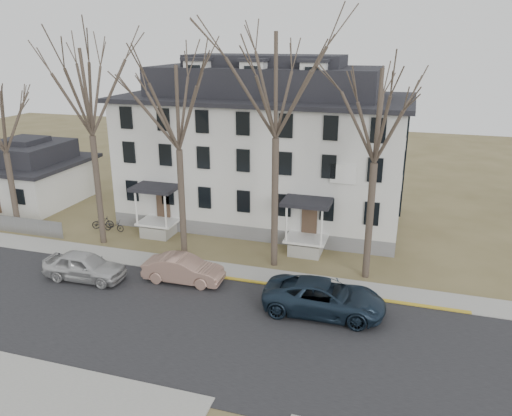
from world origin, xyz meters
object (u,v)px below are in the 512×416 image
(tree_mid_left, at_px, (177,102))
(car_tan, at_px, (183,270))
(tree_far_left, at_px, (87,86))
(bicycle_right, at_px, (103,223))
(car_silver, at_px, (85,267))
(small_house, at_px, (29,175))
(boarding_house, at_px, (265,148))
(bicycle_left, at_px, (114,226))
(tree_mid_right, at_px, (378,110))
(tree_bungalow, at_px, (0,118))
(car_navy, at_px, (324,298))
(tree_center, at_px, (276,78))

(tree_mid_left, height_order, car_tan, tree_mid_left)
(tree_far_left, bearing_deg, bicycle_right, 123.77)
(car_silver, bearing_deg, small_house, 47.63)
(boarding_house, relative_size, bicycle_left, 13.07)
(tree_mid_left, distance_m, tree_mid_right, 11.50)
(small_house, height_order, tree_mid_right, tree_mid_right)
(car_silver, bearing_deg, tree_mid_right, -73.25)
(tree_far_left, xyz_separation_m, bicycle_right, (-1.43, 2.14, -9.88))
(car_tan, bearing_deg, bicycle_left, 53.13)
(tree_mid_left, xyz_separation_m, tree_mid_right, (11.50, 0.00, 0.00))
(tree_bungalow, xyz_separation_m, car_silver, (9.20, -5.12, -7.31))
(tree_mid_right, distance_m, bicycle_left, 20.19)
(tree_mid_right, distance_m, bicycle_right, 21.13)
(car_navy, bearing_deg, car_silver, 90.16)
(tree_bungalow, distance_m, bicycle_right, 9.71)
(car_tan, height_order, bicycle_right, car_tan)
(tree_far_left, xyz_separation_m, tree_mid_right, (17.50, 0.00, -0.74))
(boarding_house, height_order, car_navy, boarding_house)
(car_tan, bearing_deg, bicycle_right, 55.37)
(small_house, distance_m, tree_mid_left, 19.53)
(tree_mid_right, bearing_deg, small_house, 167.73)
(tree_far_left, bearing_deg, bicycle_left, 101.21)
(tree_center, relative_size, tree_bungalow, 1.36)
(tree_far_left, height_order, tree_center, tree_center)
(tree_mid_right, height_order, bicycle_right, tree_mid_right)
(tree_mid_left, distance_m, car_tan, 9.76)
(tree_far_left, bearing_deg, tree_center, 0.00)
(tree_mid_left, bearing_deg, bicycle_right, 163.96)
(tree_center, bearing_deg, car_tan, -139.03)
(tree_far_left, relative_size, bicycle_right, 8.96)
(car_silver, distance_m, car_tan, 5.67)
(tree_mid_right, height_order, car_navy, tree_mid_right)
(tree_mid_left, distance_m, tree_center, 6.18)
(tree_center, distance_m, bicycle_right, 17.26)
(tree_bungalow, xyz_separation_m, bicycle_right, (5.57, 2.14, -7.66))
(tree_far_left, height_order, car_navy, tree_far_left)
(tree_center, xyz_separation_m, car_navy, (3.88, -4.75, -10.24))
(tree_far_left, distance_m, bicycle_left, 10.12)
(tree_mid_left, bearing_deg, tree_bungalow, 180.00)
(tree_mid_left, bearing_deg, car_silver, -126.54)
(small_house, relative_size, car_tan, 1.91)
(tree_far_left, height_order, bicycle_left, tree_far_left)
(bicycle_left, bearing_deg, boarding_house, -55.46)
(car_navy, bearing_deg, bicycle_right, 66.90)
(tree_mid_left, xyz_separation_m, car_silver, (-3.80, -5.12, -8.80))
(small_house, bearing_deg, car_silver, -40.60)
(tree_far_left, distance_m, tree_mid_left, 6.05)
(tree_center, bearing_deg, car_navy, -50.79)
(boarding_house, bearing_deg, tree_bungalow, -152.99)
(tree_mid_right, relative_size, car_silver, 2.69)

